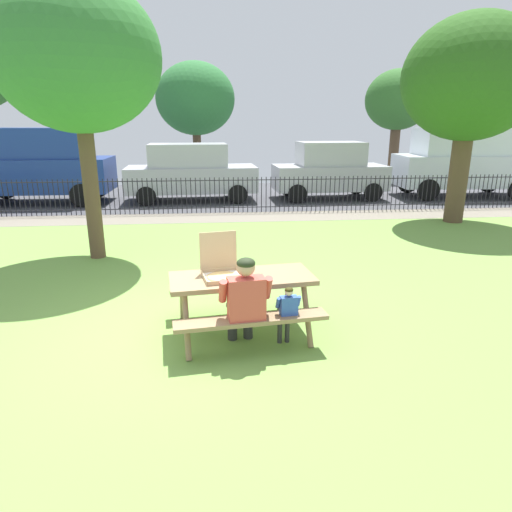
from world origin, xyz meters
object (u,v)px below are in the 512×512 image
object	(u,v)px
pizza_box_open	(221,269)
far_tree_center	(398,101)
parked_car_right	(330,170)
picnic_table_foreground	(242,289)
tree_near_table	(77,57)
far_tree_midleft	(195,99)
parked_car_center	(191,172)
tree_midground_left	(471,80)
parked_car_far_right	(464,161)
pizza_slice_on_table	(254,277)
child_at_table	(287,310)
parked_car_left	(38,164)
adult_at_table	(245,300)

from	to	relation	value
pizza_box_open	far_tree_center	bearing A→B (deg)	61.69
pizza_box_open	parked_car_right	distance (m)	11.04
picnic_table_foreground	tree_near_table	world-z (taller)	tree_near_table
pizza_box_open	far_tree_midleft	distance (m)	16.19
parked_car_center	pizza_box_open	bearing A→B (deg)	-85.19
tree_midground_left	parked_car_far_right	world-z (taller)	tree_midground_left
pizza_slice_on_table	child_at_table	distance (m)	0.61
child_at_table	parked_car_far_right	bearing A→B (deg)	52.83
child_at_table	far_tree_center	distance (m)	18.46
picnic_table_foreground	tree_near_table	bearing A→B (deg)	126.69
pizza_box_open	parked_car_left	bearing A→B (deg)	119.82
adult_at_table	parked_car_center	xyz separation A→B (m)	(-1.12, 10.82, 0.35)
adult_at_table	parked_car_far_right	bearing A→B (deg)	51.24
child_at_table	tree_midground_left	size ratio (longest dim) A/B	0.15
tree_near_table	parked_car_far_right	size ratio (longest dim) A/B	1.07
far_tree_center	parked_car_right	bearing A→B (deg)	-129.07
pizza_box_open	pizza_slice_on_table	xyz separation A→B (m)	(0.40, -0.09, -0.09)
picnic_table_foreground	pizza_box_open	world-z (taller)	pizza_box_open
parked_car_far_right	child_at_table	bearing A→B (deg)	-127.17
tree_midground_left	child_at_table	bearing A→B (deg)	-130.52
parked_car_left	child_at_table	bearing A→B (deg)	-58.32
parked_car_center	parked_car_right	distance (m)	4.87
parked_car_right	parked_car_far_right	bearing A→B (deg)	-0.00
tree_near_table	picnic_table_foreground	bearing A→B (deg)	-53.31
tree_near_table	tree_midground_left	xyz separation A→B (m)	(8.93, 2.56, -0.09)
parked_car_right	pizza_slice_on_table	bearing A→B (deg)	-109.12
pizza_slice_on_table	adult_at_table	world-z (taller)	adult_at_table
pizza_slice_on_table	far_tree_midleft	xyz separation A→B (m)	(-1.22, 16.02, 2.85)
parked_car_right	far_tree_midleft	size ratio (longest dim) A/B	0.76
tree_midground_left	parked_car_far_right	bearing A→B (deg)	58.98
tree_near_table	parked_car_right	world-z (taller)	tree_near_table
tree_near_table	tree_midground_left	bearing A→B (deg)	16.01
pizza_box_open	adult_at_table	bearing A→B (deg)	-64.05
pizza_box_open	child_at_table	size ratio (longest dim) A/B	0.72
pizza_slice_on_table	far_tree_center	xyz separation A→B (m)	(8.18, 16.02, 2.81)
parked_car_left	parked_car_far_right	bearing A→B (deg)	-0.00
child_at_table	parked_car_left	world-z (taller)	parked_car_left
pizza_box_open	parked_car_left	world-z (taller)	parked_car_left
far_tree_midleft	pizza_slice_on_table	bearing A→B (deg)	-85.63
picnic_table_foreground	tree_near_table	size ratio (longest dim) A/B	0.38
parked_car_center	parked_car_right	size ratio (longest dim) A/B	1.13
child_at_table	parked_car_left	size ratio (longest dim) A/B	0.17
child_at_table	tree_near_table	bearing A→B (deg)	128.03
tree_midground_left	pizza_slice_on_table	bearing A→B (deg)	-134.06
pizza_slice_on_table	tree_midground_left	size ratio (longest dim) A/B	0.05
parked_car_far_right	parked_car_left	bearing A→B (deg)	180.00
tree_midground_left	parked_car_right	world-z (taller)	tree_midground_left
pizza_box_open	parked_car_center	bearing A→B (deg)	94.81
pizza_slice_on_table	tree_midground_left	xyz separation A→B (m)	(6.07, 6.27, 2.88)
adult_at_table	tree_near_table	xyz separation A→B (m)	(-2.72, 4.15, 3.09)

